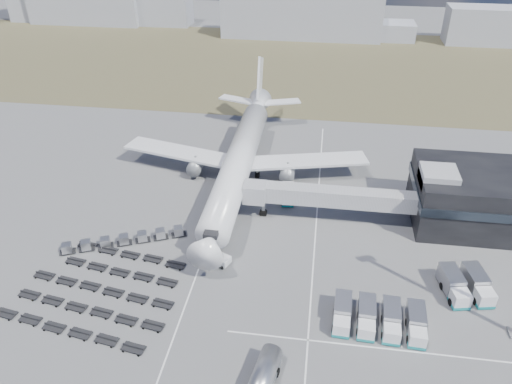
# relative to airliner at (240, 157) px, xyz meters

# --- Properties ---
(ground) EXTENTS (420.00, 420.00, 0.00)m
(ground) POSITION_rel_airliner_xyz_m (0.00, -32.38, -5.29)
(ground) COLOR #565659
(ground) RESTS_ON ground
(grass_strip) EXTENTS (420.00, 90.00, 0.01)m
(grass_strip) POSITION_rel_airliner_xyz_m (0.00, 77.62, -5.29)
(grass_strip) COLOR #46422A
(grass_strip) RESTS_ON ground
(lane_markings) EXTENTS (47.12, 110.00, 0.01)m
(lane_markings) POSITION_rel_airliner_xyz_m (9.77, -29.38, -5.29)
(lane_markings) COLOR silver
(lane_markings) RESTS_ON ground
(terminal) EXTENTS (30.40, 16.40, 11.00)m
(terminal) POSITION_rel_airliner_xyz_m (47.77, -8.41, -0.04)
(terminal) COLOR black
(terminal) RESTS_ON ground
(jet_bridge) EXTENTS (30.30, 3.80, 7.05)m
(jet_bridge) POSITION_rel_airliner_xyz_m (15.90, -11.95, -0.24)
(jet_bridge) COLOR #939399
(jet_bridge) RESTS_ON ground
(airliner) EXTENTS (51.59, 64.53, 17.62)m
(airliner) POSITION_rel_airliner_xyz_m (0.00, 0.00, 0.00)
(airliner) COLOR silver
(airliner) RESTS_ON ground
(skyline) EXTENTS (297.30, 26.63, 24.97)m
(skyline) POSITION_rel_airliner_xyz_m (-15.31, 117.00, 3.26)
(skyline) COLOR #979AA5
(skyline) RESTS_ON ground
(pushback_tug) EXTENTS (3.98, 3.17, 1.55)m
(pushback_tug) POSITION_rel_airliner_xyz_m (0.99, -26.52, -4.52)
(pushback_tug) COLOR silver
(pushback_tug) RESTS_ON ground
(catering_truck) EXTENTS (2.71, 5.67, 2.52)m
(catering_truck) POSITION_rel_airliner_xyz_m (10.21, -6.34, -4.00)
(catering_truck) COLOR silver
(catering_truck) RESTS_ON ground
(service_trucks_near) EXTENTS (12.61, 7.40, 2.73)m
(service_trucks_near) POSITION_rel_airliner_xyz_m (25.40, -36.50, -3.81)
(service_trucks_near) COLOR silver
(service_trucks_near) RESTS_ON ground
(service_trucks_far) EXTENTS (7.46, 8.42, 2.97)m
(service_trucks_far) POSITION_rel_airliner_xyz_m (38.53, -28.03, -3.68)
(service_trucks_far) COLOR silver
(service_trucks_far) RESTS_ON ground
(uld_row) EXTENTS (19.80, 9.61, 1.62)m
(uld_row) POSITION_rel_airliner_xyz_m (-15.95, -23.91, -4.32)
(uld_row) COLOR black
(uld_row) RESTS_ON ground
(baggage_dollies) EXTENTS (25.72, 22.01, 0.73)m
(baggage_dollies) POSITION_rel_airliner_xyz_m (-15.31, -35.59, -4.93)
(baggage_dollies) COLOR black
(baggage_dollies) RESTS_ON ground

